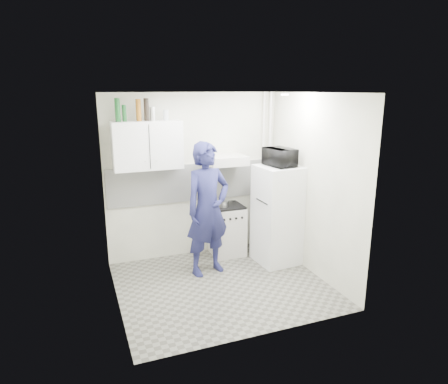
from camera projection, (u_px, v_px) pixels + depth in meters
name	position (u px, v px, depth m)	size (l,w,h in m)	color
floor	(222.00, 285.00, 5.55)	(2.80, 2.80, 0.00)	slate
ceiling	(221.00, 93.00, 4.90)	(2.80, 2.80, 0.00)	white
wall_back	(194.00, 176.00, 6.36)	(2.80, 2.80, 0.00)	silver
wall_left	(112.00, 205.00, 4.74)	(2.60, 2.60, 0.00)	silver
wall_right	(313.00, 186.00, 5.72)	(2.60, 2.60, 0.00)	silver
person	(208.00, 209.00, 5.72)	(0.71, 0.46, 1.94)	#1C1E4C
stove	(227.00, 230.00, 6.52)	(0.50, 0.50, 0.81)	beige
fridge	(278.00, 215.00, 6.15)	(0.63, 0.63, 1.53)	white
stove_top	(227.00, 206.00, 6.42)	(0.48, 0.48, 0.03)	black
saucepan	(223.00, 204.00, 6.32)	(0.16, 0.16, 0.09)	silver
microwave	(280.00, 157.00, 5.93)	(0.33, 0.49, 0.27)	black
bottle_a	(118.00, 110.00, 5.54)	(0.08, 0.08, 0.32)	#144C1E
bottle_b	(124.00, 113.00, 5.58)	(0.06, 0.06, 0.23)	#144C1E
bottle_c	(139.00, 110.00, 5.64)	(0.07, 0.07, 0.31)	brown
bottle_d	(146.00, 110.00, 5.68)	(0.07, 0.07, 0.32)	black
canister_a	(153.00, 114.00, 5.72)	(0.08, 0.08, 0.19)	silver
canister_b	(166.00, 115.00, 5.80)	(0.08, 0.08, 0.15)	#B2B7BC
upper_cabinet	(147.00, 145.00, 5.80)	(1.00, 0.35, 0.70)	white
range_hood	(226.00, 160.00, 6.22)	(0.60, 0.50, 0.14)	beige
backsplash	(194.00, 182.00, 6.37)	(2.74, 0.03, 0.60)	white
pipe_a	(269.00, 171.00, 6.74)	(0.05, 0.05, 2.60)	beige
pipe_b	(263.00, 172.00, 6.70)	(0.04, 0.04, 2.60)	beige
ceiling_spot_fixture	(285.00, 95.00, 5.44)	(0.10, 0.10, 0.02)	white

